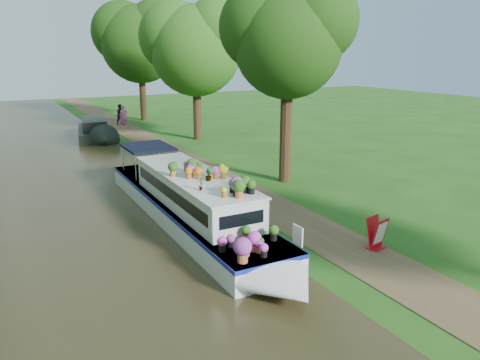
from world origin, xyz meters
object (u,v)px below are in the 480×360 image
object	(u,v)px
sandwich_board	(377,235)
pedestrian_pink	(124,117)
second_boat	(95,130)
plant_boat	(194,203)
pedestrian_dark	(121,115)

from	to	relation	value
sandwich_board	pedestrian_pink	xyz separation A→B (m)	(-0.73, 27.12, 0.44)
second_boat	sandwich_board	distance (m)	23.99
plant_boat	pedestrian_dark	distance (m)	24.60
second_boat	pedestrian_dark	size ratio (longest dim) A/B	4.31
pedestrian_pink	plant_boat	bearing A→B (deg)	-88.67
plant_boat	second_boat	distance (m)	19.25
sandwich_board	second_boat	bearing A→B (deg)	85.15
pedestrian_pink	pedestrian_dark	bearing A→B (deg)	93.37
sandwich_board	pedestrian_dark	distance (m)	28.79
second_boat	pedestrian_pink	xyz separation A→B (m)	(2.97, 3.42, 0.36)
plant_boat	sandwich_board	distance (m)	6.14
plant_boat	pedestrian_pink	world-z (taller)	plant_boat
second_boat	pedestrian_pink	bearing A→B (deg)	58.95
sandwich_board	pedestrian_pink	size ratio (longest dim) A/B	0.56
second_boat	sandwich_board	xyz separation A→B (m)	(3.70, -23.70, -0.08)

